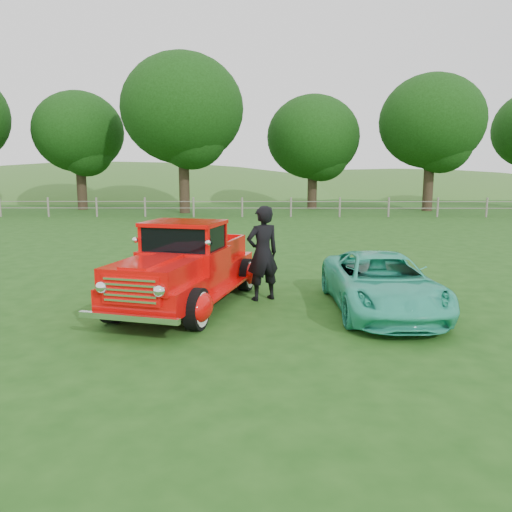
{
  "coord_description": "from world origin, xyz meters",
  "views": [
    {
      "loc": [
        1.17,
        -8.73,
        2.79
      ],
      "look_at": [
        1.06,
        1.2,
        1.1
      ],
      "focal_mm": 35.0,
      "sensor_mm": 36.0,
      "label": 1
    }
  ],
  "objects_px": {
    "red_pickup": "(186,268)",
    "man": "(263,253)",
    "tree_near_east": "(313,137)",
    "tree_mid_east": "(432,122)",
    "teal_sedan": "(381,283)",
    "tree_near_west": "(182,109)",
    "tree_mid_west": "(79,132)"
  },
  "relations": [
    {
      "from": "tree_mid_east",
      "to": "man",
      "type": "height_order",
      "value": "tree_mid_east"
    },
    {
      "from": "tree_near_west",
      "to": "tree_near_east",
      "type": "bearing_deg",
      "value": 23.96
    },
    {
      "from": "tree_mid_west",
      "to": "tree_near_west",
      "type": "xyz_separation_m",
      "value": [
        8.0,
        -3.0,
        1.25
      ]
    },
    {
      "from": "tree_mid_east",
      "to": "red_pickup",
      "type": "bearing_deg",
      "value": -117.69
    },
    {
      "from": "tree_near_east",
      "to": "tree_mid_east",
      "type": "xyz_separation_m",
      "value": [
        8.0,
        -2.0,
        0.93
      ]
    },
    {
      "from": "tree_mid_east",
      "to": "tree_near_east",
      "type": "bearing_deg",
      "value": 165.96
    },
    {
      "from": "tree_mid_west",
      "to": "tree_mid_east",
      "type": "xyz_separation_m",
      "value": [
        25.0,
        -1.0,
        0.62
      ]
    },
    {
      "from": "tree_mid_west",
      "to": "teal_sedan",
      "type": "height_order",
      "value": "tree_mid_west"
    },
    {
      "from": "teal_sedan",
      "to": "man",
      "type": "height_order",
      "value": "man"
    },
    {
      "from": "tree_mid_west",
      "to": "tree_near_west",
      "type": "bearing_deg",
      "value": -20.56
    },
    {
      "from": "red_pickup",
      "to": "man",
      "type": "distance_m",
      "value": 1.68
    },
    {
      "from": "tree_near_east",
      "to": "tree_mid_east",
      "type": "distance_m",
      "value": 8.3
    },
    {
      "from": "red_pickup",
      "to": "man",
      "type": "relative_size",
      "value": 2.55
    },
    {
      "from": "tree_near_east",
      "to": "tree_near_west",
      "type": "bearing_deg",
      "value": -156.04
    },
    {
      "from": "tree_near_west",
      "to": "tree_near_east",
      "type": "height_order",
      "value": "tree_near_west"
    },
    {
      "from": "tree_near_west",
      "to": "tree_mid_west",
      "type": "bearing_deg",
      "value": 159.44
    },
    {
      "from": "tree_near_west",
      "to": "red_pickup",
      "type": "bearing_deg",
      "value": -81.3
    },
    {
      "from": "tree_mid_west",
      "to": "tree_near_east",
      "type": "distance_m",
      "value": 17.03
    },
    {
      "from": "tree_near_west",
      "to": "teal_sedan",
      "type": "height_order",
      "value": "tree_near_west"
    },
    {
      "from": "tree_mid_west",
      "to": "tree_mid_east",
      "type": "distance_m",
      "value": 25.03
    },
    {
      "from": "red_pickup",
      "to": "teal_sedan",
      "type": "bearing_deg",
      "value": 8.5
    },
    {
      "from": "tree_near_west",
      "to": "teal_sedan",
      "type": "bearing_deg",
      "value": -72.43
    },
    {
      "from": "tree_near_west",
      "to": "tree_mid_east",
      "type": "xyz_separation_m",
      "value": [
        17.0,
        2.0,
        -0.62
      ]
    },
    {
      "from": "tree_mid_east",
      "to": "teal_sedan",
      "type": "bearing_deg",
      "value": -109.95
    },
    {
      "from": "teal_sedan",
      "to": "tree_near_east",
      "type": "bearing_deg",
      "value": 85.94
    },
    {
      "from": "tree_mid_west",
      "to": "tree_near_east",
      "type": "relative_size",
      "value": 1.02
    },
    {
      "from": "tree_near_east",
      "to": "tree_mid_east",
      "type": "bearing_deg",
      "value": -14.04
    },
    {
      "from": "tree_mid_west",
      "to": "red_pickup",
      "type": "relative_size",
      "value": 1.61
    },
    {
      "from": "red_pickup",
      "to": "teal_sedan",
      "type": "relative_size",
      "value": 1.27
    },
    {
      "from": "man",
      "to": "tree_near_east",
      "type": "bearing_deg",
      "value": -125.05
    },
    {
      "from": "tree_mid_west",
      "to": "tree_mid_east",
      "type": "bearing_deg",
      "value": -2.29
    },
    {
      "from": "tree_near_west",
      "to": "man",
      "type": "bearing_deg",
      "value": -77.3
    }
  ]
}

